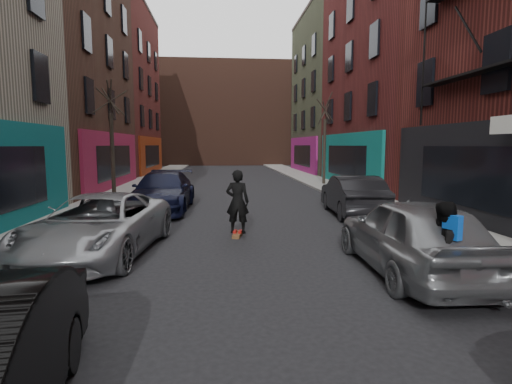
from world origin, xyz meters
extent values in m
cube|color=gray|center=(-6.25, 30.00, 0.07)|extent=(2.50, 84.00, 0.13)
cube|color=gray|center=(6.25, 30.00, 0.07)|extent=(2.50, 84.00, 0.13)
cube|color=#47281E|center=(0.00, 56.00, 7.00)|extent=(40.00, 10.00, 14.00)
imported|color=#95989D|center=(-3.87, 7.50, 0.76)|extent=(3.12, 5.70, 1.51)
imported|color=black|center=(-3.24, 14.28, 0.81)|extent=(2.45, 5.64, 1.62)
imported|color=gray|center=(3.20, 5.41, 0.84)|extent=(2.10, 4.96, 1.67)
imported|color=black|center=(4.31, 12.49, 0.79)|extent=(2.01, 4.88, 1.57)
cube|color=brown|center=(-0.34, 9.25, 0.05)|extent=(0.37, 0.83, 0.10)
imported|color=black|center=(-0.34, 9.25, 1.06)|extent=(0.78, 0.59, 1.92)
imported|color=black|center=(3.00, 3.91, 0.88)|extent=(1.05, 0.94, 1.77)
cube|color=blue|center=(3.07, 3.75, 1.36)|extent=(0.24, 0.33, 0.42)
camera|label=1|loc=(-0.86, -2.58, 2.74)|focal=28.00mm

